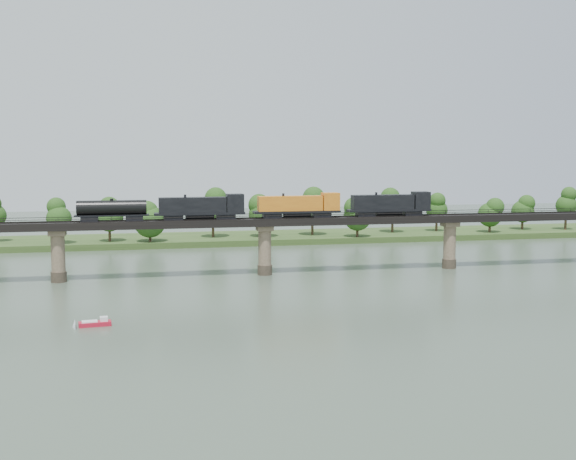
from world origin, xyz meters
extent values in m
plane|color=#384738|center=(0.00, 0.00, 0.00)|extent=(400.00, 400.00, 0.00)
cube|color=#2D471C|center=(0.00, 85.00, 0.80)|extent=(300.00, 24.00, 1.60)
cylinder|color=#473A2D|center=(-40.00, 30.00, 1.00)|extent=(3.00, 3.00, 2.00)
cylinder|color=#887158|center=(-40.00, 30.00, 5.50)|extent=(2.60, 2.60, 9.00)
cube|color=#887158|center=(-40.00, 30.00, 9.50)|extent=(3.20, 3.20, 1.00)
cylinder|color=#473A2D|center=(0.00, 30.00, 1.00)|extent=(3.00, 3.00, 2.00)
cylinder|color=#887158|center=(0.00, 30.00, 5.50)|extent=(2.60, 2.60, 9.00)
cube|color=#887158|center=(0.00, 30.00, 9.50)|extent=(3.20, 3.20, 1.00)
cylinder|color=#473A2D|center=(40.00, 30.00, 1.00)|extent=(3.00, 3.00, 2.00)
cylinder|color=#887158|center=(40.00, 30.00, 5.50)|extent=(2.60, 2.60, 9.00)
cube|color=#887158|center=(40.00, 30.00, 9.50)|extent=(3.20, 3.20, 1.00)
cube|color=black|center=(0.00, 30.00, 10.75)|extent=(220.00, 5.00, 1.50)
cube|color=black|center=(0.00, 29.25, 11.58)|extent=(220.00, 0.12, 0.16)
cube|color=black|center=(0.00, 30.75, 11.58)|extent=(220.00, 0.12, 0.16)
cube|color=black|center=(0.00, 27.60, 12.20)|extent=(220.00, 0.10, 0.10)
cube|color=black|center=(0.00, 32.40, 12.20)|extent=(220.00, 0.10, 0.10)
cube|color=black|center=(0.00, 27.60, 11.85)|extent=(0.08, 0.08, 0.70)
cube|color=black|center=(0.00, 32.40, 11.85)|extent=(0.08, 0.08, 0.70)
cylinder|color=#382619|center=(-44.43, 76.31, 3.35)|extent=(0.70, 0.70, 3.51)
sphere|color=#1B4012|center=(-44.43, 76.31, 8.03)|extent=(6.31, 6.31, 6.31)
sphere|color=#1B4012|center=(-44.43, 76.31, 10.96)|extent=(4.73, 4.73, 4.73)
cylinder|color=#382619|center=(-32.24, 78.84, 3.27)|extent=(0.70, 0.70, 3.34)
sphere|color=#1B4012|center=(-32.24, 78.84, 7.73)|extent=(7.18, 7.18, 7.18)
sphere|color=#1B4012|center=(-32.24, 78.84, 10.52)|extent=(5.39, 5.39, 5.39)
cylinder|color=#382619|center=(-22.01, 76.15, 3.01)|extent=(0.70, 0.70, 2.83)
sphere|color=#1B4012|center=(-22.01, 76.15, 6.78)|extent=(8.26, 8.26, 8.26)
sphere|color=#1B4012|center=(-22.01, 76.15, 9.14)|extent=(6.19, 6.19, 6.19)
cylinder|color=#382619|center=(-5.04, 82.68, 3.58)|extent=(0.70, 0.70, 3.96)
sphere|color=#1B4012|center=(-5.04, 82.68, 8.87)|extent=(8.07, 8.07, 8.07)
sphere|color=#1B4012|center=(-5.04, 82.68, 12.17)|extent=(6.05, 6.05, 6.05)
cylinder|color=#382619|center=(8.52, 81.14, 3.23)|extent=(0.70, 0.70, 3.27)
sphere|color=#1B4012|center=(8.52, 81.14, 7.59)|extent=(8.03, 8.03, 8.03)
sphere|color=#1B4012|center=(8.52, 81.14, 10.31)|extent=(6.02, 6.02, 6.02)
cylinder|color=#382619|center=(22.65, 82.31, 3.56)|extent=(0.70, 0.70, 3.92)
sphere|color=#1B4012|center=(22.65, 82.31, 8.79)|extent=(8.29, 8.29, 8.29)
sphere|color=#1B4012|center=(22.65, 82.31, 12.05)|extent=(6.21, 6.21, 6.21)
cylinder|color=#382619|center=(33.59, 75.35, 3.11)|extent=(0.70, 0.70, 3.02)
sphere|color=#1B4012|center=(33.59, 75.35, 7.15)|extent=(7.74, 7.74, 7.74)
sphere|color=#1B4012|center=(33.59, 75.35, 9.67)|extent=(5.80, 5.80, 5.80)
cylinder|color=#382619|center=(46.81, 84.03, 3.50)|extent=(0.70, 0.70, 3.80)
sphere|color=#1B4012|center=(46.81, 84.03, 8.56)|extent=(7.47, 7.47, 7.47)
sphere|color=#1B4012|center=(46.81, 84.03, 11.73)|extent=(5.60, 5.60, 5.60)
cylinder|color=#382619|center=(60.48, 84.26, 3.29)|extent=(0.70, 0.70, 3.38)
sphere|color=#1B4012|center=(60.48, 84.26, 7.80)|extent=(6.23, 6.23, 6.23)
sphere|color=#1B4012|center=(60.48, 84.26, 10.62)|extent=(4.67, 4.67, 4.67)
cylinder|color=#382619|center=(74.35, 78.39, 2.99)|extent=(0.70, 0.70, 2.77)
sphere|color=#1B4012|center=(74.35, 78.39, 6.68)|extent=(7.04, 7.04, 7.04)
sphere|color=#1B4012|center=(74.35, 78.39, 8.99)|extent=(5.28, 5.28, 5.28)
cylinder|color=#382619|center=(87.62, 83.57, 3.07)|extent=(0.70, 0.70, 2.94)
sphere|color=#1B4012|center=(87.62, 83.57, 7.00)|extent=(6.73, 6.73, 6.73)
sphere|color=#1B4012|center=(87.62, 83.57, 9.45)|extent=(5.05, 5.05, 5.05)
cylinder|color=#382619|center=(99.73, 80.10, 3.57)|extent=(0.70, 0.70, 3.94)
sphere|color=#1B4012|center=(99.73, 80.10, 8.83)|extent=(6.17, 6.17, 6.17)
sphere|color=#1B4012|center=(99.73, 80.10, 12.11)|extent=(4.62, 4.62, 4.62)
cube|color=black|center=(31.40, 30.00, 12.01)|extent=(3.74, 2.24, 1.03)
cube|color=black|center=(21.12, 30.00, 12.01)|extent=(3.74, 2.24, 1.03)
cube|color=black|center=(26.26, 30.00, 12.67)|extent=(17.75, 2.80, 0.47)
cube|color=black|center=(24.86, 30.00, 14.40)|extent=(13.08, 2.52, 2.99)
cube|color=black|center=(33.27, 30.00, 14.68)|extent=(3.36, 2.80, 3.55)
cylinder|color=black|center=(26.26, 30.00, 12.15)|extent=(5.61, 1.31, 1.31)
cube|color=black|center=(11.78, 30.00, 12.01)|extent=(3.74, 2.24, 1.03)
cube|color=black|center=(1.50, 30.00, 12.01)|extent=(3.74, 2.24, 1.03)
cube|color=black|center=(6.64, 30.00, 12.67)|extent=(17.75, 2.80, 0.47)
cube|color=orange|center=(5.24, 30.00, 14.40)|extent=(13.08, 2.52, 2.99)
cube|color=orange|center=(13.65, 30.00, 14.68)|extent=(3.36, 2.80, 3.55)
cylinder|color=black|center=(6.64, 30.00, 12.15)|extent=(5.61, 1.31, 1.31)
cube|color=black|center=(-7.84, 30.00, 12.01)|extent=(3.74, 2.24, 1.03)
cube|color=black|center=(-18.12, 30.00, 12.01)|extent=(3.74, 2.24, 1.03)
cube|color=black|center=(-12.98, 30.00, 12.67)|extent=(17.75, 2.80, 0.47)
cube|color=black|center=(-14.38, 30.00, 14.40)|extent=(13.08, 2.52, 2.99)
cube|color=black|center=(-5.98, 30.00, 14.68)|extent=(3.36, 2.80, 3.55)
cylinder|color=black|center=(-12.98, 30.00, 12.15)|extent=(5.61, 1.31, 1.31)
cube|color=black|center=(-25.60, 30.00, 12.01)|extent=(3.27, 2.06, 1.03)
cube|color=black|center=(-34.01, 30.00, 12.01)|extent=(3.27, 2.06, 1.03)
cube|color=black|center=(-29.80, 30.00, 12.62)|extent=(14.02, 2.24, 0.28)
cylinder|color=black|center=(-29.80, 30.00, 14.12)|extent=(13.08, 2.80, 2.80)
cylinder|color=black|center=(-29.80, 30.00, 15.61)|extent=(0.65, 0.65, 0.47)
cube|color=red|center=(-31.27, -7.45, 0.32)|extent=(4.67, 2.09, 0.63)
cube|color=white|center=(-31.99, -7.52, 0.68)|extent=(2.30, 1.57, 0.23)
cube|color=white|center=(-30.01, -7.32, 0.95)|extent=(1.19, 1.19, 0.63)
camera|label=1|loc=(-24.79, -112.10, 24.97)|focal=45.00mm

